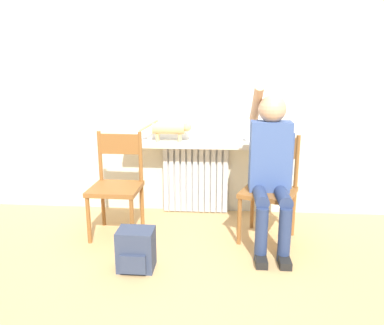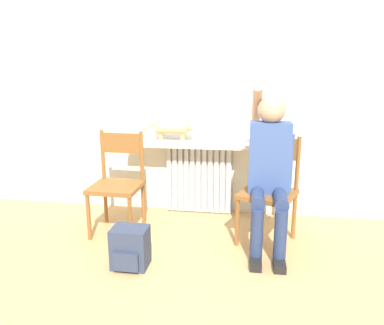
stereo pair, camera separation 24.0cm
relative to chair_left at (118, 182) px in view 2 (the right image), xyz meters
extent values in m
plane|color=tan|center=(0.68, -0.57, -0.48)|extent=(12.00, 12.00, 0.00)
cube|color=beige|center=(0.68, 0.66, 0.87)|extent=(7.00, 0.06, 2.70)
cube|color=silver|center=(0.68, 0.60, -0.11)|extent=(0.68, 0.05, 0.73)
cube|color=silver|center=(0.37, 0.55, -0.11)|extent=(0.04, 0.03, 0.70)
cube|color=silver|center=(0.43, 0.55, -0.11)|extent=(0.04, 0.03, 0.70)
cube|color=silver|center=(0.49, 0.55, -0.11)|extent=(0.04, 0.03, 0.70)
cube|color=silver|center=(0.55, 0.55, -0.11)|extent=(0.04, 0.03, 0.70)
cube|color=silver|center=(0.62, 0.55, -0.11)|extent=(0.04, 0.03, 0.70)
cube|color=silver|center=(0.68, 0.55, -0.11)|extent=(0.04, 0.03, 0.70)
cube|color=silver|center=(0.74, 0.55, -0.11)|extent=(0.04, 0.03, 0.70)
cube|color=silver|center=(0.80, 0.55, -0.11)|extent=(0.04, 0.03, 0.70)
cube|color=silver|center=(0.86, 0.55, -0.11)|extent=(0.04, 0.03, 0.70)
cube|color=silver|center=(0.93, 0.55, -0.11)|extent=(0.04, 0.03, 0.70)
cube|color=silver|center=(0.99, 0.55, -0.11)|extent=(0.04, 0.03, 0.70)
cube|color=silver|center=(0.68, 0.51, 0.27)|extent=(1.46, 0.25, 0.05)
cube|color=white|center=(0.68, 0.63, 0.78)|extent=(1.40, 0.01, 0.97)
cube|color=brown|center=(0.00, -0.04, -0.04)|extent=(0.44, 0.44, 0.04)
cylinder|color=brown|center=(-0.20, -0.23, -0.27)|extent=(0.04, 0.04, 0.42)
cylinder|color=brown|center=(0.19, -0.24, -0.27)|extent=(0.04, 0.04, 0.42)
cylinder|color=brown|center=(-0.19, 0.15, -0.27)|extent=(0.04, 0.04, 0.42)
cylinder|color=brown|center=(0.20, 0.14, -0.27)|extent=(0.04, 0.04, 0.42)
cylinder|color=brown|center=(-0.19, 0.15, 0.22)|extent=(0.04, 0.04, 0.47)
cylinder|color=brown|center=(0.20, 0.14, 0.22)|extent=(0.04, 0.04, 0.47)
cube|color=brown|center=(0.00, 0.15, 0.34)|extent=(0.39, 0.03, 0.19)
cube|color=brown|center=(1.36, -0.04, -0.04)|extent=(0.56, 0.56, 0.04)
cylinder|color=brown|center=(1.11, -0.15, -0.27)|extent=(0.04, 0.04, 0.42)
cylinder|color=brown|center=(1.47, -0.29, -0.27)|extent=(0.04, 0.04, 0.42)
cylinder|color=brown|center=(1.25, 0.20, -0.27)|extent=(0.04, 0.04, 0.42)
cylinder|color=brown|center=(1.61, 0.07, -0.27)|extent=(0.04, 0.04, 0.42)
cylinder|color=brown|center=(1.25, 0.20, 0.22)|extent=(0.04, 0.04, 0.47)
cylinder|color=brown|center=(1.61, 0.07, 0.22)|extent=(0.04, 0.04, 0.47)
cube|color=brown|center=(1.43, 0.13, 0.34)|extent=(0.37, 0.16, 0.19)
cylinder|color=navy|center=(1.27, -0.23, 0.00)|extent=(0.11, 0.41, 0.11)
cylinder|color=navy|center=(1.45, -0.23, 0.00)|extent=(0.11, 0.41, 0.11)
cylinder|color=navy|center=(1.27, -0.43, -0.26)|extent=(0.10, 0.10, 0.44)
cylinder|color=navy|center=(1.45, -0.43, -0.26)|extent=(0.10, 0.10, 0.44)
cube|color=black|center=(1.27, -0.49, -0.45)|extent=(0.09, 0.20, 0.06)
cube|color=black|center=(1.45, -0.49, -0.45)|extent=(0.09, 0.20, 0.06)
cube|color=#3D5693|center=(1.36, -0.02, 0.28)|extent=(0.34, 0.20, 0.60)
sphere|color=tan|center=(1.36, -0.02, 0.69)|extent=(0.23, 0.23, 0.23)
cylinder|color=tan|center=(1.24, 0.11, 0.72)|extent=(0.08, 0.50, 0.38)
cylinder|color=#3D5693|center=(1.51, -0.06, 0.25)|extent=(0.08, 0.08, 0.48)
cylinder|color=#DBB77A|center=(0.41, 0.49, 0.43)|extent=(0.32, 0.11, 0.11)
sphere|color=#DBB77A|center=(0.60, 0.49, 0.45)|extent=(0.09, 0.09, 0.09)
cone|color=#DBB77A|center=(0.60, 0.46, 0.49)|extent=(0.03, 0.03, 0.03)
cone|color=#DBB77A|center=(0.60, 0.51, 0.49)|extent=(0.03, 0.03, 0.03)
cylinder|color=#DBB77A|center=(0.52, 0.46, 0.34)|extent=(0.03, 0.03, 0.08)
cylinder|color=#DBB77A|center=(0.52, 0.51, 0.34)|extent=(0.03, 0.03, 0.08)
cylinder|color=#DBB77A|center=(0.30, 0.46, 0.34)|extent=(0.03, 0.03, 0.08)
cylinder|color=#DBB77A|center=(0.30, 0.51, 0.34)|extent=(0.03, 0.03, 0.08)
cylinder|color=#DBB77A|center=(0.21, 0.49, 0.46)|extent=(0.21, 0.03, 0.14)
cube|color=#333D56|center=(0.31, -0.63, -0.32)|extent=(0.27, 0.21, 0.32)
cube|color=#333D56|center=(0.31, -0.75, -0.38)|extent=(0.19, 0.03, 0.14)
camera|label=1|loc=(0.93, -3.18, 1.00)|focal=35.00mm
camera|label=2|loc=(1.17, -3.15, 1.00)|focal=35.00mm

